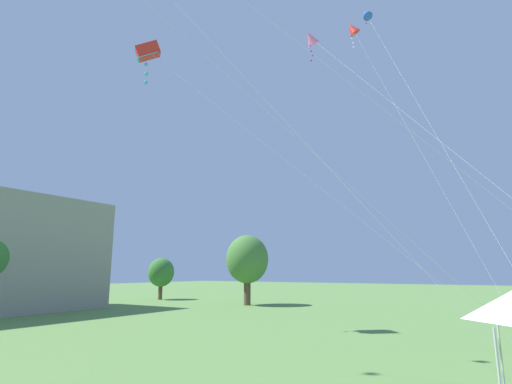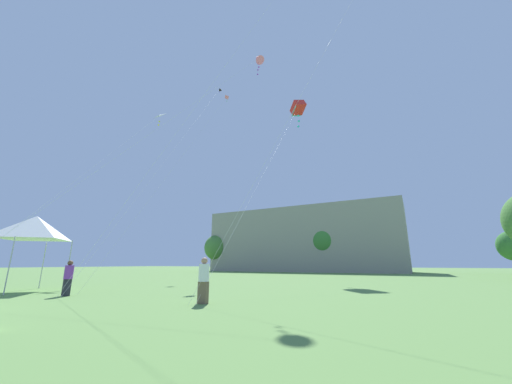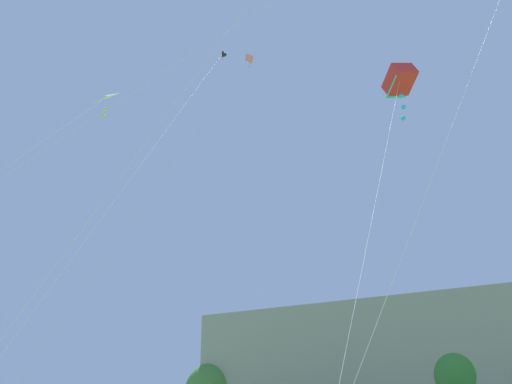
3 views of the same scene
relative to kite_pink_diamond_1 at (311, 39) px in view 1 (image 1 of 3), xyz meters
The scene contains 6 objects.
tree_far_left 39.83m from the kite_pink_diamond_1, 57.08° to the left, with size 3.64×3.27×5.49m.
tree_near_right 27.97m from the kite_pink_diamond_1, 41.32° to the left, with size 5.15×4.64×7.78m.
kite_pink_diamond_1 is the anchor object (origin of this frame).
kite_blue_diamond_4 4.64m from the kite_pink_diamond_1, 38.90° to the right, with size 7.57×8.09×20.01m.
kite_red_box_5 12.65m from the kite_pink_diamond_1, 95.29° to the left, with size 4.69×22.45×20.33m.
kite_red_diamond_6 11.81m from the kite_pink_diamond_1, ahead, with size 8.43×10.30×24.13m.
Camera 1 is at (-16.26, 6.74, 3.71)m, focal length 28.00 mm.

